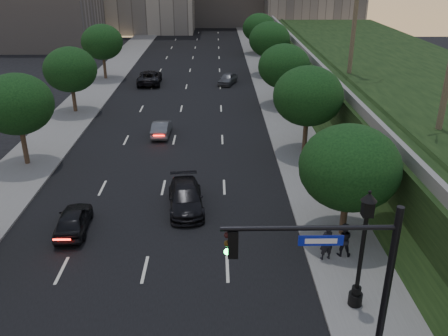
{
  "coord_description": "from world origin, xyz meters",
  "views": [
    {
      "loc": [
        3.51,
        -14.02,
        13.75
      ],
      "look_at": [
        3.9,
        9.0,
        3.6
      ],
      "focal_mm": 38.0,
      "sensor_mm": 36.0,
      "label": 1
    }
  ],
  "objects_px": {
    "sedan_near_left": "(73,220)",
    "sedan_far_left": "(150,77)",
    "street_lamp": "(361,256)",
    "pedestrian_c": "(334,190)",
    "pedestrian_b": "(343,239)",
    "sedan_near_right": "(186,198)",
    "sedan_mid_left": "(162,128)",
    "sedan_far_right": "(228,79)",
    "traffic_signal_mast": "(352,297)",
    "pedestrian_a": "(326,242)"
  },
  "relations": [
    {
      "from": "sedan_near_right",
      "to": "sedan_mid_left",
      "type": "bearing_deg",
      "value": 95.98
    },
    {
      "from": "sedan_far_left",
      "to": "pedestrian_c",
      "type": "height_order",
      "value": "pedestrian_c"
    },
    {
      "from": "sedan_near_left",
      "to": "sedan_far_left",
      "type": "distance_m",
      "value": 33.91
    },
    {
      "from": "traffic_signal_mast",
      "to": "sedan_near_right",
      "type": "relative_size",
      "value": 1.42
    },
    {
      "from": "traffic_signal_mast",
      "to": "sedan_near_right",
      "type": "bearing_deg",
      "value": 115.95
    },
    {
      "from": "pedestrian_c",
      "to": "pedestrian_b",
      "type": "bearing_deg",
      "value": 50.65
    },
    {
      "from": "street_lamp",
      "to": "sedan_mid_left",
      "type": "height_order",
      "value": "street_lamp"
    },
    {
      "from": "traffic_signal_mast",
      "to": "sedan_far_left",
      "type": "relative_size",
      "value": 1.21
    },
    {
      "from": "sedan_far_left",
      "to": "sedan_near_right",
      "type": "height_order",
      "value": "sedan_far_left"
    },
    {
      "from": "pedestrian_b",
      "to": "sedan_far_right",
      "type": "bearing_deg",
      "value": -73.37
    },
    {
      "from": "sedan_near_right",
      "to": "pedestrian_a",
      "type": "distance_m",
      "value": 9.13
    },
    {
      "from": "pedestrian_b",
      "to": "pedestrian_c",
      "type": "distance_m",
      "value": 5.59
    },
    {
      "from": "sedan_mid_left",
      "to": "sedan_near_right",
      "type": "xyz_separation_m",
      "value": [
        2.79,
        -12.98,
        0.07
      ]
    },
    {
      "from": "street_lamp",
      "to": "pedestrian_c",
      "type": "relative_size",
      "value": 3.34
    },
    {
      "from": "sedan_far_left",
      "to": "pedestrian_a",
      "type": "height_order",
      "value": "pedestrian_a"
    },
    {
      "from": "traffic_signal_mast",
      "to": "sedan_far_right",
      "type": "bearing_deg",
      "value": 93.91
    },
    {
      "from": "traffic_signal_mast",
      "to": "sedan_far_right",
      "type": "xyz_separation_m",
      "value": [
        -3.0,
        43.9,
        -2.99
      ]
    },
    {
      "from": "sedan_far_right",
      "to": "pedestrian_c",
      "type": "distance_m",
      "value": 31.28
    },
    {
      "from": "traffic_signal_mast",
      "to": "street_lamp",
      "type": "bearing_deg",
      "value": 68.65
    },
    {
      "from": "pedestrian_b",
      "to": "sedan_far_left",
      "type": "bearing_deg",
      "value": -59.78
    },
    {
      "from": "street_lamp",
      "to": "sedan_near_left",
      "type": "bearing_deg",
      "value": 154.71
    },
    {
      "from": "sedan_near_left",
      "to": "pedestrian_c",
      "type": "distance_m",
      "value": 15.21
    },
    {
      "from": "pedestrian_a",
      "to": "sedan_mid_left",
      "type": "bearing_deg",
      "value": -76.65
    },
    {
      "from": "street_lamp",
      "to": "pedestrian_c",
      "type": "xyz_separation_m",
      "value": [
        1.16,
        9.27,
        -1.64
      ]
    },
    {
      "from": "traffic_signal_mast",
      "to": "pedestrian_c",
      "type": "distance_m",
      "value": 13.67
    },
    {
      "from": "street_lamp",
      "to": "pedestrian_b",
      "type": "relative_size",
      "value": 3.15
    },
    {
      "from": "traffic_signal_mast",
      "to": "sedan_near_right",
      "type": "xyz_separation_m",
      "value": [
        -6.26,
        12.86,
        -2.96
      ]
    },
    {
      "from": "sedan_mid_left",
      "to": "sedan_far_right",
      "type": "distance_m",
      "value": 19.05
    },
    {
      "from": "sedan_near_right",
      "to": "pedestrian_a",
      "type": "relative_size",
      "value": 2.58
    },
    {
      "from": "street_lamp",
      "to": "sedan_near_left",
      "type": "height_order",
      "value": "street_lamp"
    },
    {
      "from": "traffic_signal_mast",
      "to": "street_lamp",
      "type": "relative_size",
      "value": 1.25
    },
    {
      "from": "sedan_near_left",
      "to": "sedan_far_right",
      "type": "distance_m",
      "value": 34.78
    },
    {
      "from": "street_lamp",
      "to": "sedan_mid_left",
      "type": "distance_m",
      "value": 24.46
    },
    {
      "from": "sedan_far_left",
      "to": "pedestrian_c",
      "type": "distance_m",
      "value": 34.61
    },
    {
      "from": "traffic_signal_mast",
      "to": "street_lamp",
      "type": "xyz_separation_m",
      "value": [
        1.51,
        3.87,
        -1.04
      ]
    },
    {
      "from": "sedan_mid_left",
      "to": "sedan_far_right",
      "type": "bearing_deg",
      "value": -106.64
    },
    {
      "from": "sedan_mid_left",
      "to": "sedan_far_left",
      "type": "height_order",
      "value": "sedan_far_left"
    },
    {
      "from": "traffic_signal_mast",
      "to": "street_lamp",
      "type": "distance_m",
      "value": 4.28
    },
    {
      "from": "street_lamp",
      "to": "sedan_far_left",
      "type": "relative_size",
      "value": 0.97
    },
    {
      "from": "street_lamp",
      "to": "sedan_near_right",
      "type": "height_order",
      "value": "street_lamp"
    },
    {
      "from": "street_lamp",
      "to": "pedestrian_b",
      "type": "xyz_separation_m",
      "value": [
        0.35,
        3.73,
        -1.59
      ]
    },
    {
      "from": "sedan_far_left",
      "to": "sedan_far_right",
      "type": "relative_size",
      "value": 1.45
    },
    {
      "from": "sedan_far_right",
      "to": "traffic_signal_mast",
      "type": "bearing_deg",
      "value": -67.69
    },
    {
      "from": "sedan_near_left",
      "to": "sedan_near_right",
      "type": "relative_size",
      "value": 0.82
    },
    {
      "from": "pedestrian_b",
      "to": "sedan_mid_left",
      "type": "bearing_deg",
      "value": -50.1
    },
    {
      "from": "sedan_mid_left",
      "to": "pedestrian_c",
      "type": "height_order",
      "value": "pedestrian_c"
    },
    {
      "from": "sedan_far_right",
      "to": "sedan_near_right",
      "type": "bearing_deg",
      "value": -77.59
    },
    {
      "from": "sedan_far_left",
      "to": "pedestrian_c",
      "type": "bearing_deg",
      "value": 113.38
    },
    {
      "from": "street_lamp",
      "to": "sedan_near_left",
      "type": "relative_size",
      "value": 1.38
    },
    {
      "from": "sedan_near_left",
      "to": "pedestrian_a",
      "type": "height_order",
      "value": "pedestrian_a"
    }
  ]
}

